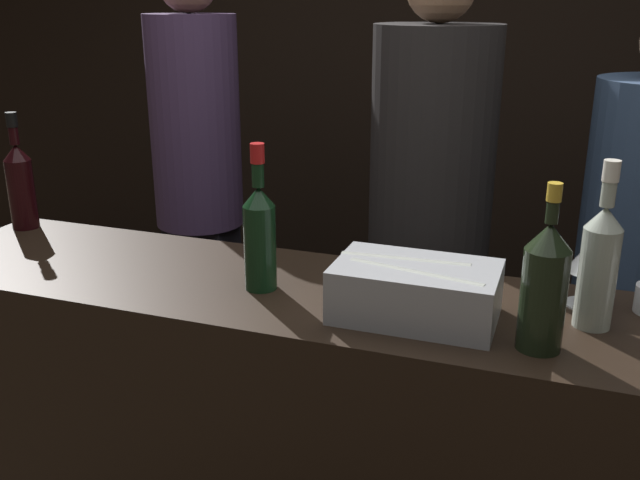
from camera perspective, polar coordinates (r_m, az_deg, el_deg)
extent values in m
cube|color=black|center=(3.51, 11.27, 14.34)|extent=(6.40, 0.06, 2.80)
cube|color=black|center=(1.95, -0.26, -17.67)|extent=(2.14, 0.50, 0.99)
cube|color=#9EA0A5|center=(1.56, 7.66, -4.11)|extent=(0.35, 0.21, 0.12)
cylinder|color=#B2B7AD|center=(1.51, 7.56, -3.57)|extent=(0.31, 0.12, 0.06)
cylinder|color=#B2B7AD|center=(1.58, 6.78, -2.49)|extent=(0.29, 0.08, 0.06)
cylinder|color=silver|center=(1.73, 20.34, -4.82)|extent=(0.09, 0.09, 0.00)
cylinder|color=silver|center=(1.72, 20.49, -3.57)|extent=(0.01, 0.01, 0.08)
cone|color=silver|center=(1.69, 20.78, -1.21)|extent=(0.10, 0.10, 0.07)
cylinder|color=black|center=(1.69, -4.82, -0.62)|extent=(0.08, 0.08, 0.20)
cone|color=black|center=(1.65, -4.94, 3.49)|extent=(0.08, 0.08, 0.05)
cylinder|color=black|center=(1.63, -5.01, 5.98)|extent=(0.03, 0.03, 0.10)
cylinder|color=red|center=(1.62, -5.04, 6.93)|extent=(0.03, 0.03, 0.05)
cylinder|color=black|center=(2.31, -22.74, 3.39)|extent=(0.08, 0.08, 0.21)
cone|color=black|center=(2.28, -23.14, 6.47)|extent=(0.08, 0.08, 0.05)
cylinder|color=black|center=(2.27, -23.37, 8.19)|extent=(0.03, 0.03, 0.09)
cylinder|color=black|center=(2.27, -23.45, 8.83)|extent=(0.03, 0.03, 0.04)
cylinder|color=black|center=(1.46, 17.39, -4.61)|extent=(0.09, 0.09, 0.21)
cone|color=black|center=(1.41, 17.90, 0.26)|extent=(0.09, 0.09, 0.05)
cylinder|color=black|center=(1.39, 18.17, 2.82)|extent=(0.02, 0.02, 0.08)
cylinder|color=gold|center=(1.39, 18.26, 3.66)|extent=(0.03, 0.03, 0.03)
cylinder|color=#9EA899|center=(1.59, 21.28, -2.87)|extent=(0.08, 0.08, 0.22)
cone|color=#9EA899|center=(1.55, 21.85, 1.67)|extent=(0.08, 0.08, 0.05)
cylinder|color=#9EA899|center=(1.53, 22.17, 4.20)|extent=(0.03, 0.03, 0.10)
cylinder|color=silver|center=(1.53, 22.29, 5.15)|extent=(0.03, 0.03, 0.04)
cube|color=black|center=(2.91, -9.06, -6.51)|extent=(0.25, 0.18, 0.84)
cylinder|color=#473356|center=(2.67, -9.95, 9.22)|extent=(0.33, 0.33, 0.76)
cube|color=black|center=(2.65, 23.06, -11.78)|extent=(0.31, 0.23, 0.74)
cube|color=black|center=(2.56, 8.11, -10.31)|extent=(0.30, 0.22, 0.83)
cylinder|color=black|center=(2.29, 9.02, 7.26)|extent=(0.39, 0.39, 0.75)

